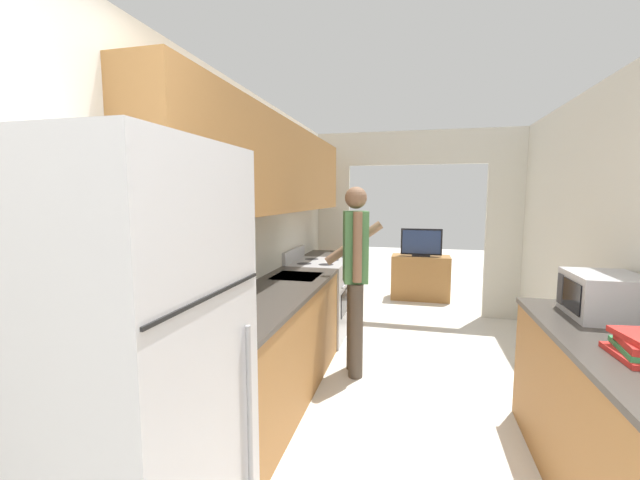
# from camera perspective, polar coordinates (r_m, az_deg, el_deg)

# --- Properties ---
(wall_left) EXTENTS (0.38, 7.37, 2.50)m
(wall_left) POSITION_cam_1_polar(r_m,az_deg,el_deg) (3.14, -11.11, 4.60)
(wall_left) COLOR silver
(wall_left) RESTS_ON ground_plane
(wall_far_with_doorway) EXTENTS (3.12, 0.06, 2.50)m
(wall_far_with_doorway) POSITION_cam_1_polar(r_m,az_deg,el_deg) (5.53, 13.68, 4.46)
(wall_far_with_doorway) COLOR silver
(wall_far_with_doorway) RESTS_ON ground_plane
(counter_left) EXTENTS (0.62, 3.70, 0.88)m
(counter_left) POSITION_cam_1_polar(r_m,az_deg,el_deg) (3.52, -4.95, -13.24)
(counter_left) COLOR #9E6B38
(counter_left) RESTS_ON ground_plane
(refrigerator) EXTENTS (0.76, 0.73, 1.81)m
(refrigerator) POSITION_cam_1_polar(r_m,az_deg,el_deg) (1.69, -26.52, -19.61)
(refrigerator) COLOR #B7B7BC
(refrigerator) RESTS_ON ground_plane
(range_oven) EXTENTS (0.66, 0.74, 1.02)m
(range_oven) POSITION_cam_1_polar(r_m,az_deg,el_deg) (4.56, -0.24, -8.59)
(range_oven) COLOR #B7B7BC
(range_oven) RESTS_ON ground_plane
(person) EXTENTS (0.55, 0.44, 1.71)m
(person) POSITION_cam_1_polar(r_m,az_deg,el_deg) (3.56, 5.14, -5.01)
(person) COLOR #4C4238
(person) RESTS_ON ground_plane
(microwave) EXTENTS (0.40, 0.45, 0.27)m
(microwave) POSITION_cam_1_polar(r_m,az_deg,el_deg) (2.97, 36.08, -6.62)
(microwave) COLOR #B7B7BC
(microwave) RESTS_ON counter_right
(tv_cabinet) EXTENTS (0.89, 0.42, 0.69)m
(tv_cabinet) POSITION_cam_1_polar(r_m,az_deg,el_deg) (6.43, 14.38, -5.29)
(tv_cabinet) COLOR #9E6B38
(tv_cabinet) RESTS_ON ground_plane
(television) EXTENTS (0.62, 0.16, 0.43)m
(television) POSITION_cam_1_polar(r_m,az_deg,el_deg) (6.30, 14.52, -0.38)
(television) COLOR black
(television) RESTS_ON tv_cabinet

